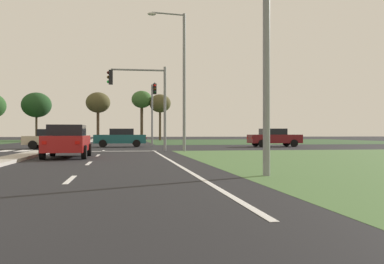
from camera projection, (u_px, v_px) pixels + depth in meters
ground_plane at (62, 148)px, 34.31m from camera, size 200.00×200.00×0.00m
grass_verge_far_right at (267, 141)px, 62.51m from camera, size 35.00×35.00×0.01m
median_island_far at (88, 141)px, 59.00m from camera, size 1.20×36.00×0.14m
lane_dash_near at (70, 180)px, 10.98m from camera, size 0.14×2.00×0.01m
lane_dash_second at (89, 163)px, 16.91m from camera, size 0.14×2.00×0.01m
lane_dash_third at (98, 155)px, 22.83m from camera, size 0.14×2.00×0.01m
lane_dash_fourth at (103, 151)px, 28.76m from camera, size 0.14×2.00×0.01m
edge_line_right at (173, 162)px, 17.61m from camera, size 0.14×24.00×0.01m
stop_bar_near at (107, 151)px, 27.99m from camera, size 6.40×0.50×0.01m
crosswalk_bar_fourth at (5, 151)px, 28.71m from camera, size 0.70×2.80×0.01m
crosswalk_bar_fifth at (23, 151)px, 28.89m from camera, size 0.70×2.80×0.01m
car_maroon_near at (274, 137)px, 37.40m from camera, size 4.52×2.00×1.57m
car_beige_second at (55, 139)px, 32.65m from camera, size 4.56×2.06×1.49m
car_teal_third at (120, 138)px, 36.73m from camera, size 4.39×2.00×1.56m
car_red_fourth at (67, 141)px, 20.85m from camera, size 2.05×4.53×1.59m
traffic_signal_near_right at (144, 93)px, 28.78m from camera, size 3.94×0.32×5.66m
traffic_signal_far_right at (153, 103)px, 40.73m from camera, size 0.32×3.88×5.92m
street_lamp_near at (269, 1)px, 12.16m from camera, size 1.57×1.38×8.84m
street_lamp_second at (181, 74)px, 28.27m from camera, size 2.54×0.56×9.07m
pedestrian_at_median at (74, 134)px, 42.69m from camera, size 0.34×0.34×1.63m
treeline_third at (36, 105)px, 69.98m from camera, size 4.77×4.77×7.79m
treeline_fourth at (98, 103)px, 68.20m from camera, size 3.83×3.83×7.66m
treeline_fifth at (142, 100)px, 69.71m from camera, size 3.29×3.29×8.04m
treeline_sixth at (160, 104)px, 69.67m from camera, size 3.47×3.47×7.47m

